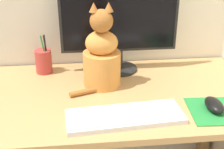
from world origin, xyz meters
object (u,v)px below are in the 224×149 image
object	(u,v)px
computer_mouse_right	(214,105)
pen_cup	(44,61)
keyboard	(124,116)
cat	(102,56)
monitor	(119,24)

from	to	relation	value
computer_mouse_right	pen_cup	size ratio (longest dim) A/B	0.60
keyboard	cat	size ratio (longest dim) A/B	1.19
keyboard	computer_mouse_right	xyz separation A→B (m)	(0.33, 0.02, 0.01)
pen_cup	keyboard	bearing A→B (deg)	-53.75
computer_mouse_right	pen_cup	xyz separation A→B (m)	(-0.64, 0.40, 0.03)
keyboard	pen_cup	size ratio (longest dim) A/B	2.29
monitor	cat	world-z (taller)	monitor
monitor	pen_cup	xyz separation A→B (m)	(-0.34, 0.01, -0.16)
monitor	cat	size ratio (longest dim) A/B	1.48
cat	pen_cup	size ratio (longest dim) A/B	1.93
monitor	computer_mouse_right	world-z (taller)	monitor
pen_cup	monitor	bearing A→B (deg)	-1.67
computer_mouse_right	pen_cup	bearing A→B (deg)	148.01
monitor	keyboard	world-z (taller)	monitor
monitor	pen_cup	distance (m)	0.38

